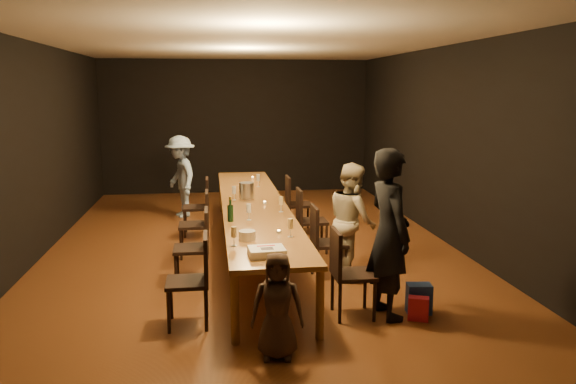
{
  "coord_description": "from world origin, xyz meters",
  "views": [
    {
      "loc": [
        -0.58,
        -7.82,
        2.35
      ],
      "look_at": [
        0.42,
        -0.57,
        1.0
      ],
      "focal_mm": 35.0,
      "sensor_mm": 36.0,
      "label": 1
    }
  ],
  "objects": [
    {
      "name": "ice_bucket",
      "position": [
        -0.08,
        0.34,
        0.87
      ],
      "size": [
        0.25,
        0.25,
        0.24
      ],
      "primitive_type": "cylinder",
      "rotation": [
        0.0,
        0.0,
        0.2
      ],
      "color": "silver",
      "rests_on": "table"
    },
    {
      "name": "champagne_bottle",
      "position": [
        -0.37,
        -1.1,
        0.9
      ],
      "size": [
        0.08,
        0.08,
        0.31
      ],
      "primitive_type": null,
      "rotation": [
        0.0,
        0.0,
        0.11
      ],
      "color": "black",
      "rests_on": "table"
    },
    {
      "name": "gift_bag_red",
      "position": [
        1.49,
        -2.61,
        0.12
      ],
      "size": [
        0.24,
        0.18,
        0.25
      ],
      "primitive_type": "cube",
      "rotation": [
        0.0,
        0.0,
        -0.38
      ],
      "color": "red",
      "rests_on": "ground"
    },
    {
      "name": "man_blue",
      "position": [
        -1.15,
        2.59,
        0.75
      ],
      "size": [
        0.87,
        1.11,
        1.51
      ],
      "primitive_type": "imported",
      "rotation": [
        0.0,
        0.0,
        -1.21
      ],
      "color": "#8CABD8",
      "rests_on": "ground"
    },
    {
      "name": "gift_bag_blue",
      "position": [
        1.56,
        -2.43,
        0.16
      ],
      "size": [
        0.27,
        0.2,
        0.32
      ],
      "primitive_type": "cube",
      "rotation": [
        0.0,
        0.0,
        -0.12
      ],
      "color": "#2548A2",
      "rests_on": "ground"
    },
    {
      "name": "wineglass_3",
      "position": [
        0.31,
        -0.65,
        0.85
      ],
      "size": [
        0.06,
        0.06,
        0.21
      ],
      "primitive_type": null,
      "color": "beige",
      "rests_on": "table"
    },
    {
      "name": "chair_left_0",
      "position": [
        -0.85,
        -2.4,
        0.47
      ],
      "size": [
        0.42,
        0.42,
        0.93
      ],
      "primitive_type": null,
      "rotation": [
        0.0,
        0.0,
        1.57
      ],
      "color": "black",
      "rests_on": "ground"
    },
    {
      "name": "wineglass_4",
      "position": [
        -0.27,
        0.23,
        0.85
      ],
      "size": [
        0.06,
        0.06,
        0.21
      ],
      "primitive_type": null,
      "color": "silver",
      "rests_on": "table"
    },
    {
      "name": "birthday_cake",
      "position": [
        -0.07,
        -2.59,
        0.79
      ],
      "size": [
        0.36,
        0.3,
        0.08
      ],
      "rotation": [
        0.0,
        0.0,
        0.07
      ],
      "color": "white",
      "rests_on": "table"
    },
    {
      "name": "tealight_mid",
      "position": [
        0.15,
        -0.09,
        0.77
      ],
      "size": [
        0.05,
        0.05,
        0.03
      ],
      "primitive_type": "cylinder",
      "color": "#B2B7B2",
      "rests_on": "table"
    },
    {
      "name": "table",
      "position": [
        0.0,
        0.0,
        0.7
      ],
      "size": [
        0.9,
        6.0,
        0.75
      ],
      "color": "brown",
      "rests_on": "ground"
    },
    {
      "name": "tealight_far",
      "position": [
        0.15,
        2.19,
        0.77
      ],
      "size": [
        0.05,
        0.05,
        0.03
      ],
      "primitive_type": "cylinder",
      "color": "#B2B7B2",
      "rests_on": "table"
    },
    {
      "name": "chair_right_2",
      "position": [
        0.85,
        0.0,
        0.47
      ],
      "size": [
        0.42,
        0.42,
        0.93
      ],
      "primitive_type": null,
      "rotation": [
        0.0,
        0.0,
        -1.57
      ],
      "color": "black",
      "rests_on": "ground"
    },
    {
      "name": "chair_right_3",
      "position": [
        0.85,
        1.2,
        0.47
      ],
      "size": [
        0.42,
        0.42,
        0.93
      ],
      "primitive_type": null,
      "rotation": [
        0.0,
        0.0,
        -1.57
      ],
      "color": "black",
      "rests_on": "ground"
    },
    {
      "name": "chair_left_1",
      "position": [
        -0.85,
        -1.2,
        0.47
      ],
      "size": [
        0.42,
        0.42,
        0.93
      ],
      "primitive_type": null,
      "rotation": [
        0.0,
        0.0,
        1.57
      ],
      "color": "black",
      "rests_on": "ground"
    },
    {
      "name": "chair_right_0",
      "position": [
        0.85,
        -2.4,
        0.47
      ],
      "size": [
        0.42,
        0.42,
        0.93
      ],
      "primitive_type": null,
      "rotation": [
        0.0,
        0.0,
        -1.57
      ],
      "color": "black",
      "rests_on": "ground"
    },
    {
      "name": "chair_left_2",
      "position": [
        -0.85,
        0.0,
        0.47
      ],
      "size": [
        0.42,
        0.42,
        0.93
      ],
      "primitive_type": null,
      "rotation": [
        0.0,
        0.0,
        1.57
      ],
      "color": "black",
      "rests_on": "ground"
    },
    {
      "name": "child",
      "position": [
        -0.04,
        -3.21,
        0.48
      ],
      "size": [
        0.5,
        0.36,
        0.96
      ],
      "primitive_type": "imported",
      "rotation": [
        0.0,
        0.0,
        -0.12
      ],
      "color": "#3C2A21",
      "rests_on": "ground"
    },
    {
      "name": "wineglass_5",
      "position": [
        0.18,
        1.33,
        0.85
      ],
      "size": [
        0.06,
        0.06,
        0.21
      ],
      "primitive_type": null,
      "color": "silver",
      "rests_on": "table"
    },
    {
      "name": "woman_tan",
      "position": [
        1.15,
        -1.15,
        0.73
      ],
      "size": [
        0.61,
        0.75,
        1.45
      ],
      "primitive_type": "imported",
      "rotation": [
        0.0,
        0.0,
        1.66
      ],
      "color": "#C7B695",
      "rests_on": "ground"
    },
    {
      "name": "chair_left_3",
      "position": [
        -0.85,
        1.2,
        0.47
      ],
      "size": [
        0.42,
        0.42,
        0.93
      ],
      "primitive_type": null,
      "rotation": [
        0.0,
        0.0,
        1.57
      ],
      "color": "black",
      "rests_on": "ground"
    },
    {
      "name": "wineglass_1",
      "position": [
        0.26,
        -1.93,
        0.85
      ],
      "size": [
        0.06,
        0.06,
        0.21
      ],
      "primitive_type": null,
      "color": "beige",
      "rests_on": "table"
    },
    {
      "name": "plate_stack",
      "position": [
        -0.22,
        -1.99,
        0.8
      ],
      "size": [
        0.23,
        0.23,
        0.1
      ],
      "primitive_type": "cylinder",
      "rotation": [
        0.0,
        0.0,
        -0.34
      ],
      "color": "white",
      "rests_on": "table"
    },
    {
      "name": "ground",
      "position": [
        0.0,
        0.0,
        0.0
      ],
      "size": [
        10.0,
        10.0,
        0.0
      ],
      "primitive_type": "plane",
      "color": "#451F11",
      "rests_on": "ground"
    },
    {
      "name": "wineglass_2",
      "position": [
        -0.14,
        -1.07,
        0.85
      ],
      "size": [
        0.06,
        0.06,
        0.21
      ],
      "primitive_type": null,
      "color": "silver",
      "rests_on": "table"
    },
    {
      "name": "tealight_near",
      "position": [
        0.15,
        -1.75,
        0.77
      ],
      "size": [
        0.05,
        0.05,
        0.03
      ],
      "primitive_type": "cylinder",
      "color": "#B2B7B2",
      "rests_on": "table"
    },
    {
      "name": "wineglass_0",
      "position": [
        -0.37,
        -2.21,
        0.85
      ],
      "size": [
        0.06,
        0.06,
        0.21
      ],
      "primitive_type": null,
      "color": "beige",
      "rests_on": "table"
    },
    {
      "name": "room_shell",
      "position": [
        0.0,
        0.0,
        2.08
      ],
      "size": [
        6.04,
        10.04,
        3.02
      ],
      "color": "black",
      "rests_on": "ground"
    },
    {
      "name": "chair_right_1",
      "position": [
        0.85,
        -1.2,
        0.47
      ],
      "size": [
        0.42,
        0.42,
        0.93
      ],
      "primitive_type": null,
      "rotation": [
        0.0,
        0.0,
        -1.57
      ],
      "color": "black",
      "rests_on": "ground"
    },
    {
      "name": "woman_birthday",
      "position": [
        1.21,
        -2.43,
        0.88
      ],
      "size": [
        0.52,
        0.7,
        1.77
      ],
      "primitive_type": "imported",
      "rotation": [
        0.0,
        0.0,
        1.73
      ],
      "color": "black",
      "rests_on": "ground"
    }
  ]
}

